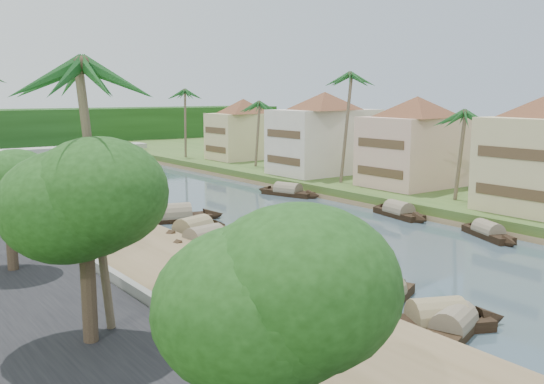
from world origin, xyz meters
TOP-DOWN VIEW (x-y plane):
  - ground at (0.00, 0.00)m, footprint 220.00×220.00m
  - left_bank at (-16.00, 20.00)m, footprint 10.00×180.00m
  - right_bank at (19.00, 20.00)m, footprint 16.00×180.00m
  - retaining_wall at (-20.20, 20.00)m, footprint 0.40×180.00m
  - far_right_fill at (56.00, 20.00)m, footprint 60.00×220.00m
  - treeline at (0.00, 100.00)m, footprint 120.00×14.00m
  - bridge at (0.00, 72.00)m, footprint 28.00×4.00m
  - building_mid at (19.99, 14.00)m, footprint 14.11×14.11m
  - building_far at (18.99, 28.00)m, footprint 15.59×15.59m
  - building_distant at (19.99, 48.00)m, footprint 12.62×12.62m
  - sampan_0 at (-8.94, -13.24)m, footprint 7.25×3.70m
  - sampan_1 at (-9.02, -12.31)m, footprint 7.51×4.69m
  - sampan_2 at (-8.64, -8.46)m, footprint 8.01×4.75m
  - sampan_3 at (-9.96, -5.05)m, footprint 6.98×3.13m
  - sampan_4 at (-9.36, -0.90)m, footprint 6.54×2.28m
  - sampan_5 at (-7.95, -0.27)m, footprint 8.16×4.13m
  - sampan_6 at (-10.04, 8.01)m, footprint 8.13×3.16m
  - sampan_7 at (-8.47, 7.00)m, footprint 6.69×2.50m
  - sampan_8 at (-9.19, 11.26)m, footprint 8.19×4.24m
  - sampan_9 at (-7.85, 17.61)m, footprint 9.81×4.52m
  - sampan_10 at (-9.02, 19.63)m, footprint 8.40×2.10m
  - sampan_11 at (-9.50, 25.10)m, footprint 7.55×2.75m
  - sampan_12 at (-9.73, 26.31)m, footprint 7.53×4.93m
  - sampan_13 at (-8.81, 29.17)m, footprint 7.51×3.37m
  - sampan_14 at (9.35, -2.60)m, footprint 4.04×7.27m
  - sampan_15 at (9.92, 7.15)m, footprint 2.86×7.88m
  - sampan_16 at (8.91, 22.44)m, footprint 4.08×8.56m
  - canoe_1 at (-7.08, -0.07)m, footprint 5.39×3.03m
  - canoe_2 at (-6.25, 16.99)m, footprint 6.31×1.17m
  - palm_1 at (16.00, 5.44)m, footprint 3.20×3.20m
  - palm_2 at (15.00, 20.18)m, footprint 3.20×3.20m
  - palm_3 at (16.00, 38.75)m, footprint 3.20×3.20m
  - palm_4 at (-23.00, -6.28)m, footprint 3.20×3.20m
  - palm_7 at (14.00, 55.58)m, footprint 3.20×3.20m
  - tree_0 at (-24.00, -19.53)m, footprint 4.58×4.58m
  - tree_1 at (-24.00, -7.11)m, footprint 5.39×5.39m
  - tree_2 at (-24.00, 5.28)m, footprint 4.37×4.37m
  - tree_6 at (24.00, 29.46)m, footprint 4.47×4.47m
  - person_near at (-16.52, -6.35)m, footprint 0.68×0.64m
  - person_far at (-17.40, 12.38)m, footprint 0.76×0.59m

SIDE VIEW (x-z plane):
  - ground at x=0.00m, z-range 0.00..0.00m
  - canoe_1 at x=-7.08m, z-range -0.34..0.54m
  - canoe_2 at x=-6.25m, z-range -0.36..0.56m
  - left_bank at x=-16.00m, z-range 0.00..0.80m
  - sampan_7 at x=-8.47m, z-range -0.50..1.31m
  - sampan_14 at x=9.35m, z-range -0.51..1.32m
  - sampan_4 at x=-9.36m, z-range -0.53..1.34m
  - sampan_12 at x=-9.73m, z-range -0.54..1.36m
  - sampan_3 at x=-9.96m, z-range -0.54..1.35m
  - sampan_0 at x=-8.94m, z-range -0.56..1.37m
  - sampan_13 at x=-8.81m, z-range -0.61..1.43m
  - sampan_16 at x=8.91m, z-range -0.63..1.46m
  - sampan_15 at x=9.92m, z-range -0.63..1.46m
  - sampan_2 at x=-8.64m, z-range -0.65..1.48m
  - sampan_11 at x=-9.50m, z-range -0.65..1.48m
  - sampan_1 at x=-9.02m, z-range -0.70..1.53m
  - sampan_10 at x=-9.02m, z-range -0.73..1.57m
  - sampan_6 at x=-10.04m, z-range -0.76..1.60m
  - sampan_9 at x=-7.85m, z-range -0.79..1.63m
  - sampan_8 at x=-9.19m, z-range -0.80..1.64m
  - sampan_5 at x=-7.95m, z-range -0.83..1.67m
  - far_right_fill at x=56.00m, z-range 0.00..1.15m
  - right_bank at x=19.00m, z-range 0.00..1.20m
  - retaining_wall at x=-20.20m, z-range 0.80..1.90m
  - person_far at x=-17.40m, z-range 0.80..2.35m
  - person_near at x=-16.52m, z-range 0.80..2.36m
  - bridge at x=0.00m, z-range 0.52..2.92m
  - treeline at x=0.00m, z-range 0.00..8.00m
  - building_distant at x=19.99m, z-range 1.28..10.48m
  - tree_2 at x=-24.00m, z-range 2.79..9.35m
  - building_mid at x=19.99m, z-range 1.28..10.98m
  - building_far at x=18.99m, z-range 1.28..11.48m
  - tree_6 at x=24.00m, z-range 2.86..10.05m
  - tree_0 at x=-24.00m, z-range 3.01..10.21m
  - tree_1 at x=-24.00m, z-range 3.08..11.04m
  - palm_1 at x=16.00m, z-range 4.37..14.16m
  - palm_3 at x=16.00m, z-range 4.59..14.85m
  - palm_7 at x=14.00m, z-range 5.39..17.40m
  - palm_4 at x=-23.00m, z-range 5.83..18.35m
  - palm_2 at x=15.00m, z-range 6.17..19.83m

